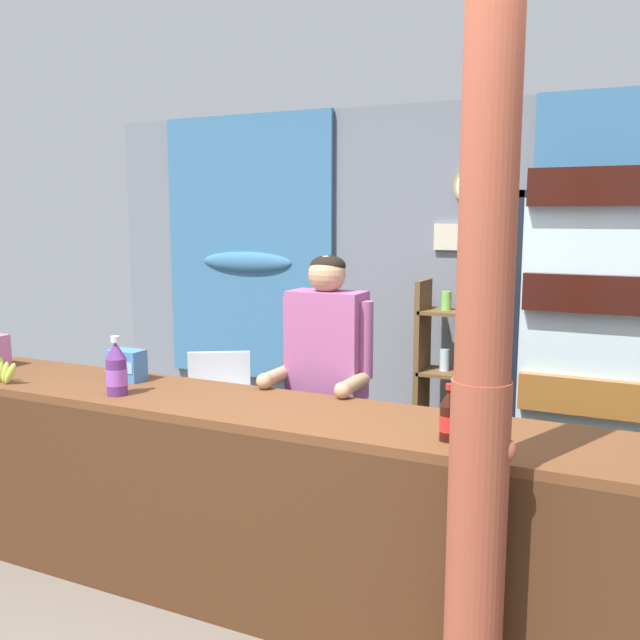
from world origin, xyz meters
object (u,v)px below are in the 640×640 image
at_px(drink_fridge, 590,333).
at_px(soda_bottle_grape_soda, 117,370).
at_px(shopkeeper, 326,370).
at_px(plastic_lawn_chair, 219,410).
at_px(soda_bottle_cola, 449,417).
at_px(stall_counter, 279,493).
at_px(bottle_shelf_rack, 454,380).
at_px(timber_post, 481,396).
at_px(snack_box_biscuit, 127,365).

relative_size(drink_fridge, soda_bottle_grape_soda, 7.11).
bearing_deg(shopkeeper, plastic_lawn_chair, 150.81).
bearing_deg(soda_bottle_cola, stall_counter, -179.97).
bearing_deg(plastic_lawn_chair, drink_fridge, 10.84).
bearing_deg(soda_bottle_cola, shopkeeper, 141.26).
bearing_deg(plastic_lawn_chair, soda_bottle_grape_soda, -77.64).
bearing_deg(soda_bottle_grape_soda, stall_counter, 0.92).
bearing_deg(stall_counter, soda_bottle_grape_soda, -179.08).
bearing_deg(plastic_lawn_chair, stall_counter, -47.54).
bearing_deg(bottle_shelf_rack, drink_fridge, -15.22).
bearing_deg(shopkeeper, timber_post, -43.57).
distance_m(drink_fridge, soda_bottle_cola, 1.72).
relative_size(bottle_shelf_rack, soda_bottle_grape_soda, 4.75).
bearing_deg(drink_fridge, soda_bottle_grape_soda, -139.36).
bearing_deg(snack_box_biscuit, bottle_shelf_rack, 52.36).
bearing_deg(bottle_shelf_rack, stall_counter, -98.00).
xyz_separation_m(plastic_lawn_chair, soda_bottle_grape_soda, (0.28, -1.26, 0.55)).
distance_m(stall_counter, timber_post, 1.14).
relative_size(drink_fridge, soda_bottle_cola, 9.15).
relative_size(stall_counter, bottle_shelf_rack, 3.04).
relative_size(timber_post, soda_bottle_grape_soda, 8.77).
distance_m(stall_counter, drink_fridge, 2.08).
bearing_deg(soda_bottle_cola, bottle_shelf_rack, 103.80).
height_order(bottle_shelf_rack, snack_box_biscuit, bottle_shelf_rack).
relative_size(bottle_shelf_rack, soda_bottle_cola, 6.12).
bearing_deg(soda_bottle_grape_soda, soda_bottle_cola, 0.51).
bearing_deg(shopkeeper, snack_box_biscuit, -156.09).
bearing_deg(soda_bottle_grape_soda, bottle_shelf_rack, 59.46).
bearing_deg(timber_post, snack_box_biscuit, 164.66).
xyz_separation_m(plastic_lawn_chair, shopkeeper, (1.06, -0.59, 0.49)).
height_order(shopkeeper, soda_bottle_grape_soda, shopkeeper).
relative_size(stall_counter, snack_box_biscuit, 23.01).
bearing_deg(stall_counter, soda_bottle_cola, 0.03).
bearing_deg(plastic_lawn_chair, bottle_shelf_rack, 25.05).
xyz_separation_m(timber_post, drink_fridge, (0.19, 1.97, -0.08)).
bearing_deg(drink_fridge, timber_post, -95.41).
distance_m(drink_fridge, bottle_shelf_rack, 0.96).
relative_size(soda_bottle_grape_soda, snack_box_biscuit, 1.59).
bearing_deg(plastic_lawn_chair, timber_post, -36.82).
bearing_deg(timber_post, bottle_shelf_rack, 106.48).
height_order(timber_post, soda_bottle_cola, timber_post).
distance_m(timber_post, drink_fridge, 1.98).
relative_size(stall_counter, soda_bottle_grape_soda, 14.44).
distance_m(bottle_shelf_rack, snack_box_biscuit, 2.13).
distance_m(stall_counter, snack_box_biscuit, 1.13).
xyz_separation_m(drink_fridge, shopkeeper, (-1.18, -1.02, -0.12)).
bearing_deg(soda_bottle_grape_soda, shopkeeper, 40.33).
relative_size(stall_counter, soda_bottle_cola, 18.59).
xyz_separation_m(timber_post, shopkeeper, (-1.00, 0.95, -0.21)).
bearing_deg(soda_bottle_cola, drink_fridge, 77.56).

